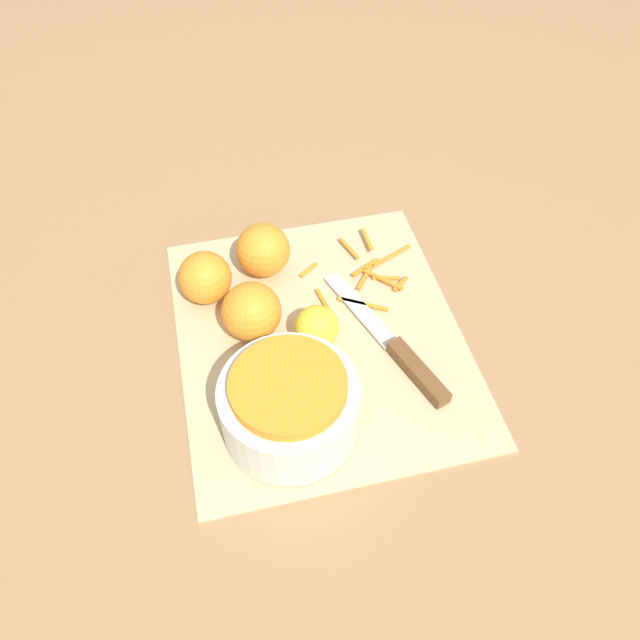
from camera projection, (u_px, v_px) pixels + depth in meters
name	position (u px, v px, depth m)	size (l,w,h in m)	color
ground_plane	(320.00, 338.00, 0.81)	(4.00, 4.00, 0.00)	#9E754C
cutting_board	(320.00, 336.00, 0.81)	(0.43, 0.36, 0.01)	#CCB284
bowl_speckled	(289.00, 404.00, 0.69)	(0.16, 0.16, 0.09)	silver
knife	(404.00, 357.00, 0.78)	(0.24, 0.10, 0.02)	brown
orange_left	(252.00, 311.00, 0.78)	(0.08, 0.08, 0.08)	orange
orange_right	(205.00, 278.00, 0.83)	(0.07, 0.07, 0.07)	orange
orange_back	(263.00, 250.00, 0.86)	(0.07, 0.07, 0.07)	orange
lemon	(317.00, 327.00, 0.78)	(0.06, 0.06, 0.06)	yellow
peel_pile	(365.00, 274.00, 0.87)	(0.17, 0.17, 0.01)	orange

